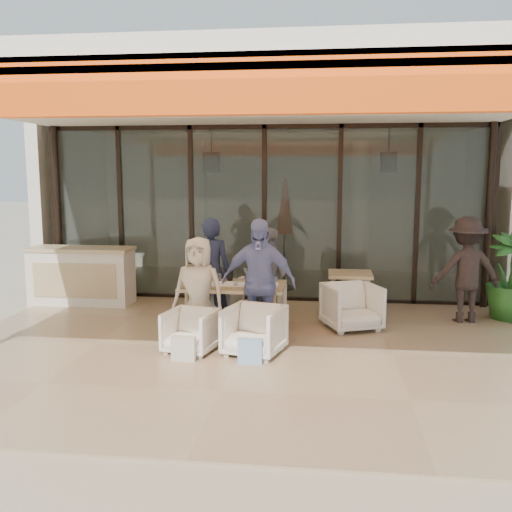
# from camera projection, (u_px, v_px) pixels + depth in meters

# --- Properties ---
(ground) EXTENTS (70.00, 70.00, 0.00)m
(ground) POSITION_uv_depth(u_px,v_px,m) (241.00, 351.00, 7.62)
(ground) COLOR #C6B293
(ground) RESTS_ON ground
(terrace_floor) EXTENTS (8.00, 6.00, 0.01)m
(terrace_floor) POSITION_uv_depth(u_px,v_px,m) (241.00, 350.00, 7.62)
(terrace_floor) COLOR tan
(terrace_floor) RESTS_ON ground
(terrace_structure) EXTENTS (8.00, 6.00, 3.40)m
(terrace_structure) POSITION_uv_depth(u_px,v_px,m) (236.00, 98.00, 6.89)
(terrace_structure) COLOR silver
(terrace_structure) RESTS_ON ground
(glass_storefront) EXTENTS (8.08, 0.10, 3.20)m
(glass_storefront) POSITION_uv_depth(u_px,v_px,m) (264.00, 215.00, 10.34)
(glass_storefront) COLOR #9EADA3
(glass_storefront) RESTS_ON ground
(interior_block) EXTENTS (9.05, 3.62, 3.52)m
(interior_block) POSITION_uv_depth(u_px,v_px,m) (276.00, 178.00, 12.51)
(interior_block) COLOR silver
(interior_block) RESTS_ON ground
(host_counter) EXTENTS (1.85, 0.65, 1.04)m
(host_counter) POSITION_uv_depth(u_px,v_px,m) (82.00, 276.00, 10.18)
(host_counter) COLOR silver
(host_counter) RESTS_ON ground
(dining_table) EXTENTS (1.50, 0.90, 0.93)m
(dining_table) POSITION_uv_depth(u_px,v_px,m) (233.00, 288.00, 8.32)
(dining_table) COLOR tan
(dining_table) RESTS_ON ground
(chair_far_left) EXTENTS (0.82, 0.79, 0.73)m
(chair_far_left) POSITION_uv_depth(u_px,v_px,m) (218.00, 295.00, 9.35)
(chair_far_left) COLOR white
(chair_far_left) RESTS_ON ground
(chair_far_right) EXTENTS (0.58, 0.55, 0.59)m
(chair_far_right) POSITION_uv_depth(u_px,v_px,m) (268.00, 301.00, 9.26)
(chair_far_right) COLOR white
(chair_far_right) RESTS_ON ground
(chair_near_left) EXTENTS (0.74, 0.71, 0.64)m
(chair_near_left) POSITION_uv_depth(u_px,v_px,m) (191.00, 329.00, 7.49)
(chair_near_left) COLOR white
(chair_near_left) RESTS_ON ground
(chair_near_right) EXTENTS (0.85, 0.82, 0.72)m
(chair_near_right) POSITION_uv_depth(u_px,v_px,m) (254.00, 328.00, 7.38)
(chair_near_right) COLOR white
(chair_near_right) RESTS_ON ground
(diner_navy) EXTENTS (0.62, 0.42, 1.68)m
(diner_navy) POSITION_uv_depth(u_px,v_px,m) (211.00, 272.00, 8.79)
(diner_navy) COLOR #191E39
(diner_navy) RESTS_ON ground
(diner_grey) EXTENTS (0.88, 0.77, 1.55)m
(diner_grey) POSITION_uv_depth(u_px,v_px,m) (265.00, 277.00, 8.70)
(diner_grey) COLOR slate
(diner_grey) RESTS_ON ground
(diner_cream) EXTENTS (0.77, 0.54, 1.49)m
(diner_cream) POSITION_uv_depth(u_px,v_px,m) (199.00, 290.00, 7.92)
(diner_cream) COLOR beige
(diner_cream) RESTS_ON ground
(diner_periwinkle) EXTENTS (1.06, 0.51, 1.75)m
(diner_periwinkle) POSITION_uv_depth(u_px,v_px,m) (259.00, 282.00, 7.80)
(diner_periwinkle) COLOR #6D7BB6
(diner_periwinkle) RESTS_ON ground
(tote_bag_cream) EXTENTS (0.30, 0.10, 0.34)m
(tote_bag_cream) POSITION_uv_depth(u_px,v_px,m) (183.00, 350.00, 7.12)
(tote_bag_cream) COLOR silver
(tote_bag_cream) RESTS_ON ground
(tote_bag_blue) EXTENTS (0.30, 0.10, 0.34)m
(tote_bag_blue) POSITION_uv_depth(u_px,v_px,m) (250.00, 352.00, 7.02)
(tote_bag_blue) COLOR #99BFD8
(tote_bag_blue) RESTS_ON ground
(side_table) EXTENTS (0.70, 0.70, 0.74)m
(side_table) POSITION_uv_depth(u_px,v_px,m) (350.00, 279.00, 9.27)
(side_table) COLOR tan
(side_table) RESTS_ON ground
(side_chair) EXTENTS (0.97, 0.94, 0.78)m
(side_chair) POSITION_uv_depth(u_px,v_px,m) (352.00, 305.00, 8.57)
(side_chair) COLOR white
(side_chair) RESTS_ON ground
(standing_woman) EXTENTS (1.17, 0.78, 1.69)m
(standing_woman) POSITION_uv_depth(u_px,v_px,m) (466.00, 270.00, 8.91)
(standing_woman) COLOR black
(standing_woman) RESTS_ON ground
(potted_palm) EXTENTS (0.98, 0.98, 1.40)m
(potted_palm) POSITION_uv_depth(u_px,v_px,m) (511.00, 277.00, 9.09)
(potted_palm) COLOR #1E5919
(potted_palm) RESTS_ON ground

